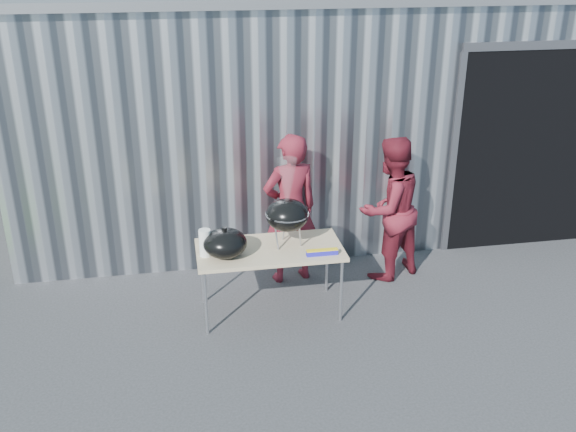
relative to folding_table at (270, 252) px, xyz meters
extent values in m
plane|color=#2F2F31|center=(0.37, -0.59, -0.71)|extent=(80.00, 80.00, 0.00)
cube|color=silver|center=(1.17, 4.11, 0.79)|extent=(8.00, 6.00, 3.00)
cube|color=black|center=(3.67, 1.68, 0.54)|extent=(2.40, 1.20, 2.50)
cube|color=#4C4C51|center=(3.67, 1.11, 1.84)|extent=(2.52, 0.08, 0.10)
cube|color=tan|center=(0.00, 0.00, 0.02)|extent=(1.50, 0.75, 0.04)
cylinder|color=silver|center=(-0.69, -0.31, -0.35)|extent=(0.03, 0.03, 0.71)
cylinder|color=silver|center=(0.69, -0.31, -0.35)|extent=(0.03, 0.03, 0.71)
cylinder|color=silver|center=(-0.69, 0.32, -0.35)|extent=(0.03, 0.03, 0.71)
cylinder|color=silver|center=(0.69, 0.32, -0.35)|extent=(0.03, 0.03, 0.71)
ellipsoid|color=black|center=(0.19, 0.04, 0.38)|extent=(0.44, 0.44, 0.33)
cylinder|color=silver|center=(0.19, 0.04, 0.39)|extent=(0.45, 0.45, 0.02)
cylinder|color=silver|center=(0.19, 0.04, 0.40)|extent=(0.42, 0.42, 0.01)
cylinder|color=silver|center=(0.19, 0.18, 0.16)|extent=(0.02, 0.02, 0.24)
cylinder|color=silver|center=(0.07, -0.03, 0.16)|extent=(0.02, 0.02, 0.24)
cylinder|color=silver|center=(0.31, -0.03, 0.16)|extent=(0.02, 0.02, 0.24)
cylinder|color=#D2774B|center=(0.06, 0.04, 0.42)|extent=(0.02, 0.14, 0.02)
cylinder|color=#D2774B|center=(0.10, 0.04, 0.42)|extent=(0.02, 0.14, 0.02)
cylinder|color=#D2774B|center=(0.15, 0.04, 0.42)|extent=(0.02, 0.14, 0.02)
cylinder|color=#D2774B|center=(0.19, 0.04, 0.42)|extent=(0.02, 0.14, 0.02)
cylinder|color=#D2774B|center=(0.24, 0.04, 0.42)|extent=(0.02, 0.14, 0.02)
cylinder|color=#D2774B|center=(0.28, 0.04, 0.42)|extent=(0.02, 0.14, 0.02)
cylinder|color=#D2774B|center=(0.32, 0.04, 0.42)|extent=(0.02, 0.14, 0.02)
cone|color=silver|center=(0.19, 0.04, 0.70)|extent=(0.20, 0.20, 0.55)
ellipsoid|color=black|center=(-0.46, -0.10, 0.18)|extent=(0.44, 0.44, 0.29)
cylinder|color=black|center=(-0.46, -0.10, 0.34)|extent=(0.05, 0.05, 0.03)
cylinder|color=white|center=(-0.66, -0.05, 0.18)|extent=(0.12, 0.12, 0.28)
cube|color=white|center=(-0.55, 0.16, 0.09)|extent=(0.20, 0.15, 0.10)
cube|color=#1F1CB7|center=(0.50, -0.25, 0.07)|extent=(0.32, 0.06, 0.05)
cube|color=yellow|center=(0.50, -0.25, 0.10)|extent=(0.32, 0.06, 0.01)
imported|color=maroon|center=(0.34, 0.69, 0.17)|extent=(0.71, 0.54, 1.75)
imported|color=maroon|center=(1.48, 0.58, 0.13)|extent=(1.01, 0.92, 1.69)
camera|label=1|loc=(-0.87, -5.87, 2.93)|focal=40.00mm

